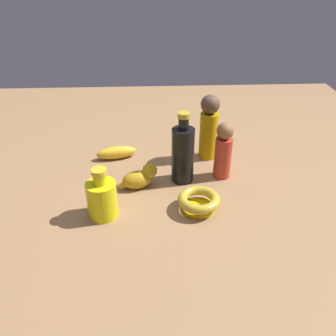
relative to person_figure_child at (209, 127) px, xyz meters
name	(u,v)px	position (x,y,z in m)	size (l,w,h in m)	color
ground	(168,179)	(-0.15, 0.16, -0.13)	(2.00, 2.00, 0.00)	#936D47
person_figure_child	(209,127)	(0.00, 0.00, 0.00)	(0.08, 0.08, 0.25)	#BA9008
banana	(116,153)	(0.00, 0.35, -0.10)	(0.15, 0.05, 0.05)	gold
bottle_tall	(183,153)	(-0.16, 0.11, -0.02)	(0.08, 0.08, 0.25)	black
cat_figurine	(140,177)	(-0.19, 0.25, -0.09)	(0.08, 0.13, 0.09)	#B38B19
nail_polish_jar	(185,158)	(-0.05, 0.09, -0.10)	(0.04, 0.04, 0.05)	brown
person_figure_adult	(223,151)	(-0.14, -0.03, -0.03)	(0.07, 0.07, 0.20)	#B93825
bowl	(199,201)	(-0.33, 0.07, -0.09)	(0.13, 0.13, 0.05)	gold
bottle_short	(102,198)	(-0.34, 0.36, -0.06)	(0.09, 0.09, 0.16)	yellow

